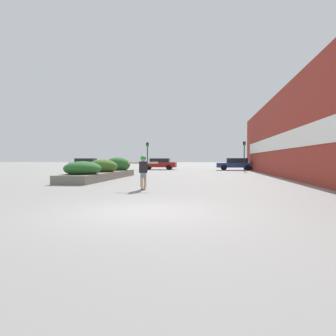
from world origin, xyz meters
TOP-DOWN VIEW (x-y plane):
  - ground_plane at (0.00, 0.00)m, footprint 300.00×300.00m
  - building_wall_right at (7.52, 16.18)m, footprint 0.67×38.56m
  - planter_box at (-5.54, 12.74)m, footprint 2.15×10.35m
  - skateboard at (-1.12, 5.73)m, footprint 0.33×0.78m
  - skateboarder at (-1.12, 5.73)m, footprint 1.33×0.34m
  - car_leftmost at (16.00, 31.68)m, footprint 4.15×1.97m
  - car_center_left at (-14.87, 32.17)m, footprint 4.76×1.96m
  - car_center_right at (-4.74, 32.41)m, footprint 4.72×1.96m
  - car_rightmost at (5.32, 31.30)m, footprint 4.72×1.85m
  - traffic_light_left at (-5.43, 27.93)m, footprint 0.28×0.30m
  - traffic_light_right at (5.97, 28.06)m, footprint 0.28×0.30m

SIDE VIEW (x-z plane):
  - ground_plane at x=0.00m, z-range 0.00..0.00m
  - skateboard at x=-1.12m, z-range 0.02..0.12m
  - planter_box at x=-5.54m, z-range -0.15..1.38m
  - car_center_left at x=-14.87m, z-range 0.03..1.55m
  - car_leftmost at x=16.00m, z-range 0.03..1.56m
  - car_center_right at x=-4.74m, z-range 0.05..1.56m
  - car_rightmost at x=5.32m, z-range 0.04..1.58m
  - skateboarder at x=-1.12m, z-range 0.25..1.68m
  - traffic_light_left at x=-5.43m, z-range 0.62..4.03m
  - traffic_light_right at x=5.97m, z-range 0.63..4.09m
  - building_wall_right at x=7.52m, z-range -0.01..6.62m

